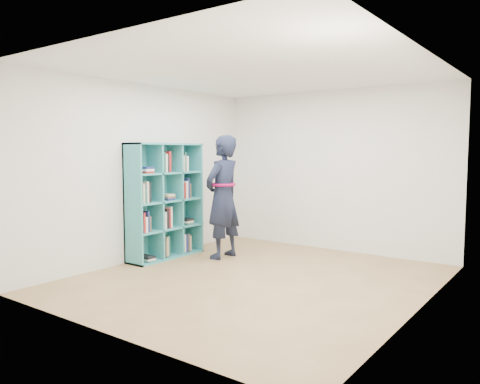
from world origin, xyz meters
The scene contains 9 objects.
floor centered at (0.00, 0.00, 0.00)m, with size 4.50×4.50×0.00m, color olive.
ceiling centered at (0.00, 0.00, 2.60)m, with size 4.50×4.50×0.00m, color white.
wall_left centered at (-2.00, 0.00, 1.30)m, with size 0.02×4.50×2.60m, color white.
wall_right centered at (2.00, 0.00, 1.30)m, with size 0.02×4.50×2.60m, color white.
wall_back centered at (0.00, 2.25, 1.30)m, with size 4.00×0.02×2.60m, color white.
wall_front centered at (0.00, -2.25, 1.30)m, with size 4.00×0.02×2.60m, color white.
bookshelf centered at (-1.83, 0.21, 0.85)m, with size 0.38×1.31×1.74m.
person centered at (-1.08, 0.71, 0.93)m, with size 0.45×0.68×1.86m.
smartphone centered at (-1.24, 0.80, 1.05)m, with size 0.03×0.09×0.13m.
Camera 1 is at (3.27, -4.81, 1.62)m, focal length 35.00 mm.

